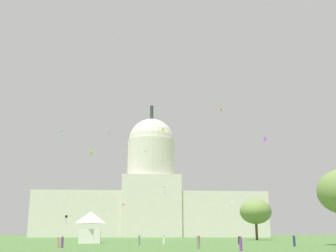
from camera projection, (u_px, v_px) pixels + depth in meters
capitol_building at (151, 198)px, 214.67m from camera, size 115.86×27.64×69.19m
event_tent at (90, 227)px, 83.86m from camera, size 4.62×4.59×6.23m
tree_east_near at (256, 212)px, 123.56m from camera, size 12.47×13.42×11.82m
person_navy_lawn_far_right at (294, 241)px, 63.53m from camera, size 0.50×0.50×1.78m
person_tan_mid_center at (58, 242)px, 60.49m from camera, size 0.58×0.58×1.51m
person_white_back_right at (164, 240)px, 78.46m from camera, size 0.59×0.59×1.61m
person_grey_back_left at (139, 240)px, 69.33m from camera, size 0.36×0.36×1.73m
person_red_aisle_center at (199, 240)px, 73.24m from camera, size 0.35×0.35×1.67m
person_purple_deep_crowd at (62, 242)px, 57.92m from camera, size 0.46×0.46×1.64m
person_grey_back_center at (198, 243)px, 54.74m from camera, size 0.50×0.50×1.68m
person_purple_edge_east at (241, 244)px, 47.57m from camera, size 0.48×0.48×1.72m
person_black_mid_right at (239, 240)px, 75.30m from camera, size 0.33×0.33×1.57m
kite_blue_mid at (165, 188)px, 187.01m from camera, size 1.72×1.59×3.38m
kite_cyan_mid at (63, 134)px, 134.34m from camera, size 1.08×1.54×4.05m
kite_gold_high at (158, 125)px, 173.01m from camera, size 1.82×1.73×3.49m
kite_orange_high at (221, 110)px, 167.87m from camera, size 0.92×0.92×0.71m
kite_yellow_mid at (163, 130)px, 135.36m from camera, size 0.83×0.79×2.40m
kite_violet_mid at (265, 139)px, 128.46m from camera, size 0.76×1.13×1.50m
kite_turquoise_mid at (145, 152)px, 137.87m from camera, size 1.18×1.01×0.33m
kite_pink_high at (109, 132)px, 150.61m from camera, size 0.66×0.68×3.18m
kite_red_low at (122, 206)px, 125.58m from camera, size 1.46×1.77×3.57m
kite_black_low at (66, 217)px, 167.76m from camera, size 1.13×1.15×3.84m
kite_white_low at (232, 204)px, 105.47m from camera, size 0.70×0.74×0.86m
kite_lime_mid at (91, 153)px, 175.18m from camera, size 1.40×1.41×3.06m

